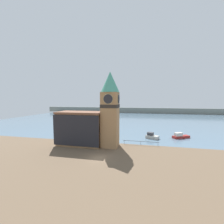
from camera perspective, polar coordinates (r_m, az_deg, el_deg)
The scene contains 9 objects.
ground_plane at distance 34.93m, azimuth -5.30°, elevation -17.08°, with size 160.00×160.00×0.00m, color brown.
water at distance 104.11m, azimuth 6.92°, elevation -2.33°, with size 160.00×120.00×0.00m.
far_shoreline at distance 143.54m, azimuth 8.50°, elevation 0.64°, with size 180.00×3.00×5.00m.
pier_railing at distance 44.26m, azimuth 10.89°, elevation -11.07°, with size 10.08×0.08×1.09m.
clock_tower at distance 40.55m, azimuth -0.71°, elevation 1.74°, with size 5.05×5.05×20.38m.
pier_building at distance 44.01m, azimuth -11.95°, elevation -6.04°, with size 13.03×6.66×9.53m.
boat_near at distance 52.15m, azimuth 14.96°, elevation -8.92°, with size 4.59×3.75×2.00m.
boat_far at distance 55.87m, azimuth 24.55°, elevation -8.35°, with size 6.05×4.41×1.89m.
mooring_bollard_near at distance 42.87m, azimuth 1.75°, elevation -12.29°, with size 0.30×0.30×0.71m.
Camera 1 is at (10.01, -30.81, 13.07)m, focal length 24.00 mm.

